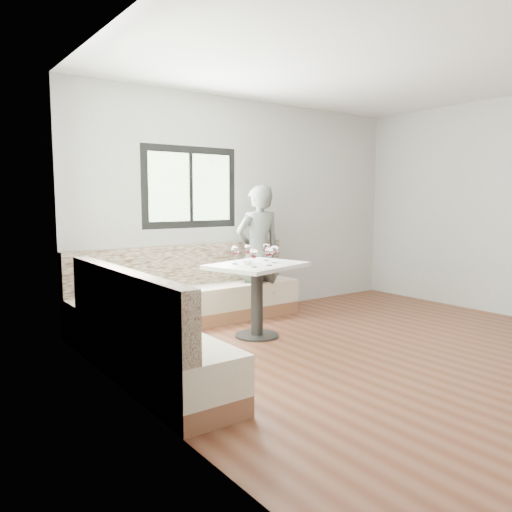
{
  "coord_description": "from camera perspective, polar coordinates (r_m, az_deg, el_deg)",
  "views": [
    {
      "loc": [
        -3.89,
        -2.98,
        1.51
      ],
      "look_at": [
        -0.66,
        1.45,
        0.88
      ],
      "focal_mm": 35.0,
      "sensor_mm": 36.0,
      "label": 1
    }
  ],
  "objects": [
    {
      "name": "person",
      "position": [
        6.37,
        0.29,
        0.54
      ],
      "size": [
        0.66,
        0.48,
        1.68
      ],
      "primitive_type": "imported",
      "rotation": [
        0.0,
        0.0,
        3.01
      ],
      "color": "#50554E",
      "rests_on": "ground"
    },
    {
      "name": "wine_glass_e",
      "position": [
        5.67,
        1.17,
        0.88
      ],
      "size": [
        0.09,
        0.09,
        0.2
      ],
      "color": "white",
      "rests_on": "table"
    },
    {
      "name": "room",
      "position": [
        4.89,
        15.23,
        5.17
      ],
      "size": [
        5.01,
        5.01,
        2.81
      ],
      "color": "brown",
      "rests_on": "ground"
    },
    {
      "name": "olive_ramekin",
      "position": [
        5.34,
        -0.99,
        -0.74
      ],
      "size": [
        0.1,
        0.1,
        0.04
      ],
      "color": "white",
      "rests_on": "table"
    },
    {
      "name": "wine_glass_b",
      "position": [
        5.23,
        1.5,
        0.41
      ],
      "size": [
        0.09,
        0.09,
        0.2
      ],
      "color": "white",
      "rests_on": "table"
    },
    {
      "name": "wine_glass_c",
      "position": [
        5.45,
        2.14,
        0.65
      ],
      "size": [
        0.09,
        0.09,
        0.2
      ],
      "color": "white",
      "rests_on": "table"
    },
    {
      "name": "wine_glass_a",
      "position": [
        5.1,
        -0.25,
        0.24
      ],
      "size": [
        0.09,
        0.09,
        0.2
      ],
      "color": "white",
      "rests_on": "table"
    },
    {
      "name": "table",
      "position": [
        5.44,
        0.1,
        -2.99
      ],
      "size": [
        1.16,
        1.0,
        0.81
      ],
      "rotation": [
        0.0,
        0.0,
        0.27
      ],
      "color": "black",
      "rests_on": "ground"
    },
    {
      "name": "banquette",
      "position": [
        5.29,
        -9.38,
        -6.42
      ],
      "size": [
        2.9,
        2.8,
        0.95
      ],
      "color": "brown",
      "rests_on": "ground"
    },
    {
      "name": "wine_glass_f",
      "position": [
        5.36,
        -2.43,
        0.54
      ],
      "size": [
        0.09,
        0.09,
        0.2
      ],
      "color": "white",
      "rests_on": "table"
    },
    {
      "name": "wine_glass_d",
      "position": [
        5.51,
        -0.91,
        0.72
      ],
      "size": [
        0.09,
        0.09,
        0.2
      ],
      "color": "white",
      "rests_on": "table"
    }
  ]
}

